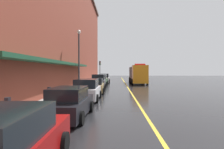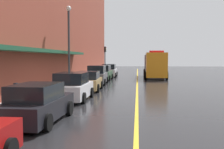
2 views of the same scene
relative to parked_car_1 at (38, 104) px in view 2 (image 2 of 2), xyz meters
The scene contains 14 objects.
ground_plane 18.78m from the parked_car_1, 77.84° to the left, with size 112.00×112.00×0.00m, color #232326.
sidewalk_left 18.49m from the parked_car_1, 96.99° to the left, with size 2.40×70.00×0.15m, color #ADA8A0.
lane_center_stripe 18.78m from the parked_car_1, 77.84° to the left, with size 0.16×70.00×0.01m, color gold.
parked_car_1 is the anchor object (origin of this frame).
parked_car_2 5.71m from the parked_car_1, 89.97° to the left, with size 2.13×4.13×1.71m.
parked_car_3 10.66m from the parked_car_1, 89.64° to the left, with size 2.14×4.17×1.54m.
parked_car_4 15.87m from the parked_car_1, 90.02° to the left, with size 2.02×4.34×1.87m.
parked_car_5 21.16m from the parked_car_1, 90.25° to the left, with size 2.10×4.47×1.75m.
parked_car_6 26.62m from the parked_car_1, 89.89° to the left, with size 2.16×4.82×1.75m.
utility_truck 25.93m from the parked_car_1, 76.15° to the left, with size 2.78×9.36×3.46m.
parking_meter_0 20.09m from the parked_car_1, 93.99° to the left, with size 0.14×0.18×1.33m.
parking_meter_2 1.76m from the parked_car_1, 143.67° to the left, with size 0.14×0.18×1.33m.
street_lamp_left 13.34m from the parked_car_1, 98.96° to the left, with size 0.44×0.44×6.94m.
traffic_light_near 33.48m from the parked_car_1, 92.29° to the left, with size 0.38×0.36×4.30m.
Camera 2 is at (0.03, -3.70, 2.58)m, focal length 43.08 mm.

